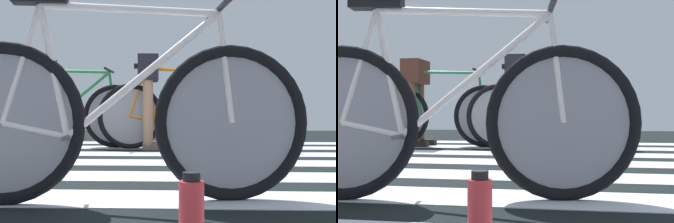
# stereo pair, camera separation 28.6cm
# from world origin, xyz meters

# --- Properties ---
(ground) EXTENTS (18.00, 14.00, 0.02)m
(ground) POSITION_xyz_m (0.00, 0.00, 0.01)
(ground) COLOR black
(crosswalk_markings) EXTENTS (5.48, 5.79, 0.00)m
(crosswalk_markings) POSITION_xyz_m (0.01, 0.29, 0.02)
(crosswalk_markings) COLOR silver
(crosswalk_markings) RESTS_ON ground
(bicycle_1_of_3) EXTENTS (1.72, 0.53, 0.93)m
(bicycle_1_of_3) POSITION_xyz_m (0.06, -0.95, 0.41)
(bicycle_1_of_3) COLOR black
(bicycle_1_of_3) RESTS_ON ground
(bicycle_2_of_3) EXTENTS (1.73, 0.52, 0.93)m
(bicycle_2_of_3) POSITION_xyz_m (0.23, 2.07, 0.41)
(bicycle_2_of_3) COLOR black
(bicycle_2_of_3) RESTS_ON ground
(cyclist_2_of_3) EXTENTS (0.35, 0.43, 1.02)m
(cyclist_2_of_3) POSITION_xyz_m (-0.08, 2.04, 0.68)
(cyclist_2_of_3) COLOR #A87A5B
(cyclist_2_of_3) RESTS_ON ground
(bicycle_3_of_3) EXTENTS (1.74, 0.52, 0.93)m
(bicycle_3_of_3) POSITION_xyz_m (-0.99, 2.19, 0.41)
(bicycle_3_of_3) COLOR black
(bicycle_3_of_3) RESTS_ON ground
(cyclist_3_of_3) EXTENTS (0.31, 0.41, 1.02)m
(cyclist_3_of_3) POSITION_xyz_m (-1.30, 2.19, 0.68)
(cyclist_3_of_3) COLOR brown
(cyclist_3_of_3) RESTS_ON ground
(water_bottle) EXTENTS (0.07, 0.07, 0.25)m
(water_bottle) POSITION_xyz_m (0.38, -1.76, 0.14)
(water_bottle) COLOR red
(water_bottle) RESTS_ON ground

